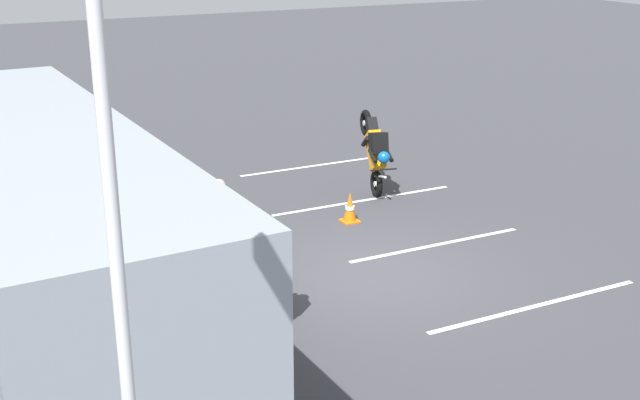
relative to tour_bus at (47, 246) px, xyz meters
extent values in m
plane|color=#38383D|center=(0.50, -5.26, -1.64)|extent=(80.00, 80.00, 0.00)
cube|color=#8C939E|center=(-0.01, 0.00, 0.21)|extent=(9.73, 3.08, 2.80)
cube|color=black|center=(0.07, -1.27, 0.77)|extent=(8.04, 0.53, 1.01)
cube|color=#1959B2|center=(0.07, -1.26, -0.35)|extent=(8.43, 0.55, 0.28)
cube|color=black|center=(-0.01, 0.00, -1.42)|extent=(8.95, 2.84, 0.45)
torus|color=black|center=(3.41, -0.92, -1.14)|extent=(1.02, 0.38, 1.00)
cylinder|color=black|center=(-0.54, -3.00, -1.17)|extent=(0.13, 0.13, 0.77)
cube|color=black|center=(-0.54, -3.04, -1.59)|extent=(0.13, 0.27, 0.10)
cylinder|color=black|center=(-0.70, -2.98, -1.17)|extent=(0.13, 0.13, 0.77)
cube|color=black|center=(-0.70, -3.02, -1.59)|extent=(0.13, 0.27, 0.10)
cube|color=silver|center=(-0.62, -2.99, -0.47)|extent=(0.41, 0.32, 0.64)
cylinder|color=silver|center=(-0.38, -3.02, -0.45)|extent=(0.10, 0.10, 0.61)
sphere|color=tan|center=(-0.38, -3.02, -0.76)|extent=(0.10, 0.10, 0.09)
cylinder|color=silver|center=(-0.86, -2.96, -0.45)|extent=(0.10, 0.10, 0.61)
sphere|color=tan|center=(-0.86, -2.96, -0.76)|extent=(0.10, 0.10, 0.09)
sphere|color=tan|center=(-0.62, -2.99, -0.01)|extent=(0.26, 0.26, 0.23)
cylinder|color=black|center=(0.71, -2.89, -1.18)|extent=(0.13, 0.13, 0.76)
cube|color=black|center=(0.71, -2.93, -1.59)|extent=(0.11, 0.26, 0.10)
cylinder|color=black|center=(0.55, -2.88, -1.18)|extent=(0.13, 0.13, 0.76)
cube|color=black|center=(0.55, -2.92, -1.59)|extent=(0.11, 0.26, 0.10)
cube|color=#D8F233|center=(0.63, -2.89, -0.48)|extent=(0.39, 0.30, 0.64)
cube|color=silver|center=(0.63, -2.89, -0.48)|extent=(0.40, 0.31, 0.06)
cylinder|color=#D8F233|center=(0.87, -2.90, -0.46)|extent=(0.09, 0.09, 0.61)
sphere|color=tan|center=(0.87, -2.90, -0.76)|extent=(0.09, 0.09, 0.09)
cylinder|color=#D8F233|center=(0.39, -2.87, -0.46)|extent=(0.09, 0.09, 0.61)
sphere|color=tan|center=(0.39, -2.87, -0.76)|extent=(0.09, 0.09, 0.09)
sphere|color=tan|center=(0.63, -2.89, -0.02)|extent=(0.24, 0.24, 0.23)
cylinder|color=#473823|center=(1.78, -3.04, -1.19)|extent=(0.13, 0.13, 0.74)
cube|color=black|center=(1.77, -3.08, -1.59)|extent=(0.12, 0.27, 0.10)
cylinder|color=#473823|center=(1.62, -3.02, -1.19)|extent=(0.13, 0.13, 0.74)
cube|color=black|center=(1.61, -3.06, -1.59)|extent=(0.12, 0.27, 0.10)
cube|color=navy|center=(1.70, -3.03, -0.51)|extent=(0.40, 0.31, 0.62)
cylinder|color=navy|center=(1.94, -3.05, -0.50)|extent=(0.10, 0.10, 0.59)
sphere|color=tan|center=(1.94, -3.05, -0.79)|extent=(0.10, 0.10, 0.09)
cylinder|color=navy|center=(1.46, -3.01, -0.50)|extent=(0.10, 0.10, 0.59)
sphere|color=tan|center=(1.46, -3.01, -0.79)|extent=(0.10, 0.10, 0.09)
sphere|color=tan|center=(1.70, -3.03, -0.07)|extent=(0.24, 0.24, 0.22)
torus|color=black|center=(-0.62, -1.97, -1.34)|extent=(0.61, 0.22, 0.60)
cylinder|color=silver|center=(-0.62, -1.97, -1.34)|extent=(0.13, 0.12, 0.12)
torus|color=black|center=(-2.05, -2.19, -1.34)|extent=(0.61, 0.22, 0.60)
cylinder|color=silver|center=(-2.05, -2.19, -1.34)|extent=(0.14, 0.14, 0.12)
cylinder|color=silver|center=(-0.67, -1.98, -0.99)|extent=(0.32, 0.10, 0.67)
cube|color=red|center=(-1.26, -2.07, -1.01)|extent=(0.87, 0.40, 0.36)
cube|color=black|center=(-1.73, -2.14, -0.96)|extent=(0.55, 0.29, 0.20)
cylinder|color=silver|center=(-1.64, -1.98, -1.22)|extent=(0.46, 0.15, 0.08)
cylinder|color=black|center=(-0.71, -1.99, -0.69)|extent=(0.12, 0.58, 0.04)
torus|color=black|center=(2.56, -2.31, -1.34)|extent=(0.61, 0.20, 0.60)
cylinder|color=silver|center=(2.56, -2.31, -1.34)|extent=(0.13, 0.11, 0.12)
torus|color=black|center=(1.12, -2.47, -1.34)|extent=(0.61, 0.20, 0.60)
cylinder|color=silver|center=(1.12, -2.47, -1.34)|extent=(0.13, 0.13, 0.12)
cylinder|color=silver|center=(2.52, -2.32, -0.99)|extent=(0.32, 0.09, 0.67)
cube|color=white|center=(1.92, -2.38, -1.01)|extent=(0.87, 0.37, 0.36)
cube|color=black|center=(1.44, -2.44, -0.96)|extent=(0.54, 0.28, 0.20)
cylinder|color=silver|center=(1.54, -2.29, -1.22)|extent=(0.46, 0.13, 0.08)
cylinder|color=black|center=(2.47, -2.32, -0.69)|extent=(0.10, 0.58, 0.04)
torus|color=black|center=(4.05, -7.43, -1.34)|extent=(0.61, 0.25, 0.60)
cylinder|color=silver|center=(4.05, -7.43, -1.34)|extent=(0.14, 0.12, 0.12)
torus|color=black|center=(4.89, -7.60, -0.18)|extent=(0.85, 0.30, 0.84)
cylinder|color=silver|center=(4.89, -7.60, -0.18)|extent=(0.14, 0.14, 0.12)
cylinder|color=silver|center=(3.80, -7.38, -1.10)|extent=(0.69, 0.20, 0.23)
cube|color=orange|center=(4.17, -7.45, -0.62)|extent=(0.83, 0.43, 0.89)
cube|color=black|center=(4.41, -7.50, -0.21)|extent=(0.50, 0.31, 0.54)
cylinder|color=silver|center=(4.52, -7.67, -0.46)|extent=(0.34, 0.15, 0.41)
cylinder|color=black|center=(3.60, -7.33, -0.88)|extent=(0.15, 0.58, 0.04)
cube|color=black|center=(3.98, -7.41, -0.39)|extent=(0.50, 0.42, 0.50)
sphere|color=#0C59B2|center=(3.61, -7.34, -0.61)|extent=(0.31, 0.31, 0.26)
cylinder|color=black|center=(3.85, -7.20, -0.63)|extent=(0.46, 0.18, 0.23)
cylinder|color=black|center=(4.37, -7.31, -0.44)|extent=(0.39, 0.18, 0.32)
cylinder|color=black|center=(3.78, -7.55, -0.63)|extent=(0.46, 0.18, 0.23)
cylinder|color=black|center=(4.30, -7.66, -0.44)|extent=(0.39, 0.18, 0.32)
cylinder|color=silver|center=(-6.73, 0.37, 1.60)|extent=(0.08, 0.08, 6.50)
cube|color=orange|center=(2.93, -6.18, -1.63)|extent=(0.34, 0.34, 0.03)
cone|color=orange|center=(2.93, -6.18, -1.31)|extent=(0.26, 0.26, 0.60)
cylinder|color=white|center=(2.93, -6.18, -1.34)|extent=(0.19, 0.19, 0.07)
cube|color=white|center=(-1.74, -7.06, -1.64)|extent=(0.15, 4.10, 0.01)
cube|color=white|center=(1.11, -7.06, -1.64)|extent=(0.14, 3.71, 0.01)
cube|color=white|center=(3.96, -7.06, -1.64)|extent=(0.15, 4.34, 0.01)
cube|color=white|center=(6.81, -7.06, -1.64)|extent=(0.14, 3.58, 0.01)
camera|label=1|loc=(-10.83, 1.14, 4.18)|focal=46.11mm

